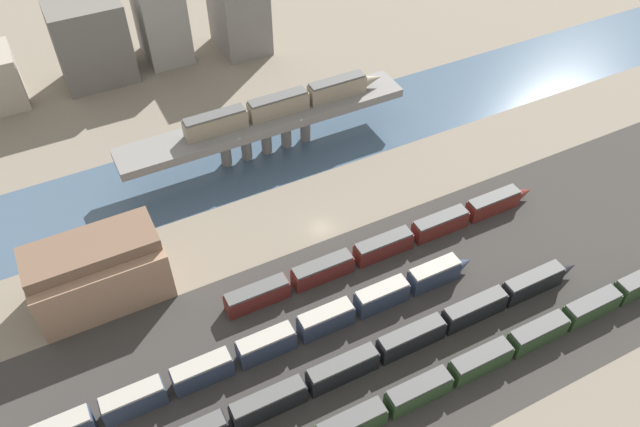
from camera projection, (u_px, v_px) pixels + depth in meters
name	position (u px, v px, depth m)	size (l,w,h in m)	color
ground_plane	(321.00, 228.00, 114.51)	(400.00, 400.00, 0.00)	#756B5B
railbed_yard	(389.00, 326.00, 99.41)	(280.00, 42.00, 0.01)	#33302D
river_water	(267.00, 151.00, 130.14)	(320.00, 22.24, 0.01)	#3D5166
bridge	(265.00, 124.00, 125.11)	(59.97, 8.27, 8.66)	slate
train_on_bridge	(285.00, 103.00, 124.00)	(43.10, 2.93, 4.12)	gray
train_yard_near	(486.00, 358.00, 92.99)	(79.06, 2.86, 3.88)	#23381E
train_yard_mid	(384.00, 351.00, 93.79)	(74.39, 2.64, 4.14)	black
train_yard_far	(272.00, 342.00, 94.80)	(73.25, 2.90, 4.18)	#2D384C
train_yard_outer	(390.00, 244.00, 109.32)	(62.30, 2.82, 3.75)	#5B1E19
warehouse_building	(98.00, 271.00, 99.98)	(20.92, 12.17, 12.10)	#937056
city_block_center	(92.00, 43.00, 142.68)	(16.11, 11.64, 19.08)	#605B56
city_block_right	(160.00, 18.00, 149.68)	(10.41, 13.56, 20.14)	gray
city_block_far_right	(238.00, 7.00, 152.33)	(11.40, 14.96, 21.60)	slate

